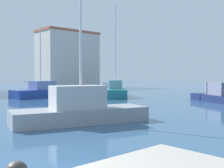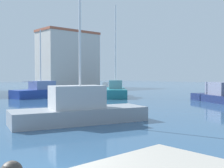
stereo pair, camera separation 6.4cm
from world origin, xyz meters
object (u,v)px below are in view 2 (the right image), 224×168
(motorboat_white_distant_north, at_px, (106,87))
(sailboat_grey_mid_harbor, at_px, (79,109))
(sailboat_blue_behind_lamppost, at_px, (41,91))
(sailboat_teal_distant_east, at_px, (115,91))

(motorboat_white_distant_north, height_order, sailboat_grey_mid_harbor, sailboat_grey_mid_harbor)
(sailboat_grey_mid_harbor, bearing_deg, sailboat_blue_behind_lamppost, 68.00)
(sailboat_blue_behind_lamppost, distance_m, sailboat_grey_mid_harbor, 18.42)
(motorboat_white_distant_north, distance_m, sailboat_blue_behind_lamppost, 19.07)
(sailboat_teal_distant_east, relative_size, motorboat_white_distant_north, 2.31)
(motorboat_white_distant_north, relative_size, sailboat_blue_behind_lamppost, 0.60)
(sailboat_teal_distant_east, relative_size, sailboat_grey_mid_harbor, 0.94)
(motorboat_white_distant_north, relative_size, sailboat_grey_mid_harbor, 0.41)
(sailboat_grey_mid_harbor, bearing_deg, motorboat_white_distant_north, 46.66)
(sailboat_blue_behind_lamppost, bearing_deg, sailboat_teal_distant_east, -38.40)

